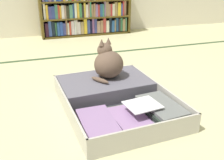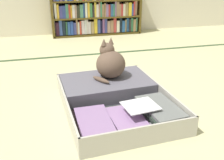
{
  "view_description": "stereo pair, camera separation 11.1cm",
  "coord_description": "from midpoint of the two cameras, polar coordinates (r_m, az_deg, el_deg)",
  "views": [
    {
      "loc": [
        -0.46,
        -1.4,
        0.87
      ],
      "look_at": [
        0.05,
        0.12,
        0.19
      ],
      "focal_mm": 41.92,
      "sensor_mm": 36.0,
      "label": 1
    },
    {
      "loc": [
        -0.35,
        -1.43,
        0.87
      ],
      "look_at": [
        0.05,
        0.12,
        0.19
      ],
      "focal_mm": 41.92,
      "sensor_mm": 36.0,
      "label": 2
    }
  ],
  "objects": [
    {
      "name": "open_suitcase",
      "position": [
        1.81,
        -1.53,
        -3.75
      ],
      "size": [
        0.72,
        0.92,
        0.13
      ],
      "color": "#BCB6A9",
      "rests_on": "ground_plane"
    },
    {
      "name": "ground_plane",
      "position": [
        1.71,
        -2.12,
        -7.58
      ],
      "size": [
        10.0,
        10.0,
        0.0
      ],
      "primitive_type": "plane",
      "color": "#C5C08C"
    },
    {
      "name": "black_cat",
      "position": [
        1.92,
        -2.6,
        3.69
      ],
      "size": [
        0.29,
        0.29,
        0.29
      ],
      "color": "brown",
      "rests_on": "open_suitcase"
    },
    {
      "name": "bookshelf",
      "position": [
        3.8,
        -6.63,
        14.96
      ],
      "size": [
        1.26,
        0.23,
        0.73
      ],
      "color": "#524117",
      "rests_on": "ground_plane"
    },
    {
      "name": "tatami_border",
      "position": [
        2.9,
        -9.55,
        5.21
      ],
      "size": [
        4.8,
        0.05,
        0.0
      ],
      "color": "#344B2B",
      "rests_on": "ground_plane"
    }
  ]
}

